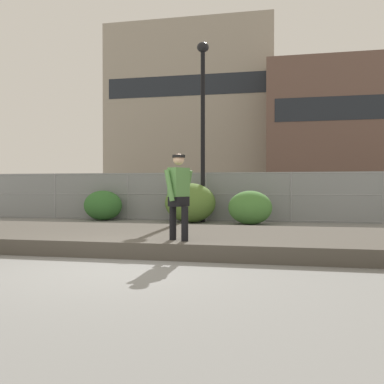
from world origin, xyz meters
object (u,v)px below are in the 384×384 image
object	(u,v)px
street_lamp	(203,110)
shrub_left	(103,205)
skateboard	(179,254)
skater	(179,196)
shrub_center	(190,203)
shrub_right	(250,208)
parked_car_far	(383,197)
parked_car_near	(123,196)
parked_car_mid	(232,197)

from	to	relation	value
street_lamp	shrub_left	distance (m)	5.31
skateboard	skater	distance (m)	1.08
street_lamp	shrub_center	xyz separation A→B (m)	(-0.44, -0.19, -3.40)
shrub_left	shrub_right	size ratio (longest dim) A/B	0.99
parked_car_far	shrub_right	size ratio (longest dim) A/B	3.01
parked_car_near	shrub_left	bearing A→B (deg)	-79.49
skateboard	parked_car_far	xyz separation A→B (m)	(6.43, 11.42, 0.78)
skateboard	parked_car_far	world-z (taller)	parked_car_far
shrub_right	parked_car_near	bearing A→B (deg)	143.55
parked_car_far	shrub_center	bearing A→B (deg)	-150.63
skateboard	parked_car_near	xyz separation A→B (m)	(-5.51, 11.54, 0.78)
parked_car_near	shrub_right	size ratio (longest dim) A/B	2.99
parked_car_mid	shrub_left	bearing A→B (deg)	-139.90
street_lamp	parked_car_mid	world-z (taller)	street_lamp
skater	skateboard	bearing A→B (deg)	180.00
parked_car_near	shrub_right	xyz separation A→B (m)	(6.48, -4.78, -0.25)
shrub_right	skater	bearing A→B (deg)	-98.13
skateboard	shrub_center	xyz separation A→B (m)	(-1.22, 7.12, 0.66)
parked_car_near	shrub_center	world-z (taller)	parked_car_near
parked_car_mid	parked_car_far	world-z (taller)	same
street_lamp	shrub_center	distance (m)	3.43
shrub_left	shrub_center	world-z (taller)	shrub_center
skateboard	street_lamp	size ratio (longest dim) A/B	0.12
parked_car_mid	shrub_center	xyz separation A→B (m)	(-1.10, -4.20, -0.12)
skateboard	parked_car_near	size ratio (longest dim) A/B	0.17
skater	parked_car_mid	distance (m)	11.32
skateboard	shrub_left	size ratio (longest dim) A/B	0.53
parked_car_mid	parked_car_far	size ratio (longest dim) A/B	0.97
skater	parked_car_far	bearing A→B (deg)	60.62
skateboard	skater	world-z (taller)	skater
parked_car_far	shrub_right	distance (m)	7.19
street_lamp	parked_car_far	world-z (taller)	street_lamp
parked_car_near	parked_car_far	xyz separation A→B (m)	(11.95, -0.12, 0.00)
street_lamp	parked_car_near	bearing A→B (deg)	138.13
parked_car_far	parked_car_mid	bearing A→B (deg)	-179.02
skateboard	street_lamp	distance (m)	8.39
skateboard	parked_car_far	size ratio (longest dim) A/B	0.17
street_lamp	parked_car_mid	bearing A→B (deg)	80.54
street_lamp	shrub_center	size ratio (longest dim) A/B	3.54
parked_car_far	parked_car_near	bearing A→B (deg)	179.44
parked_car_far	shrub_right	bearing A→B (deg)	-139.52
skater	parked_car_near	xyz separation A→B (m)	(-5.51, 11.54, -0.30)
shrub_left	shrub_center	distance (m)	3.54
street_lamp	shrub_center	world-z (taller)	street_lamp
parked_car_mid	shrub_right	size ratio (longest dim) A/B	2.93
parked_car_near	shrub_center	xyz separation A→B (m)	(4.29, -4.43, -0.12)
street_lamp	parked_car_mid	distance (m)	5.22
parked_car_far	shrub_center	world-z (taller)	parked_car_far
skater	street_lamp	size ratio (longest dim) A/B	0.28
skateboard	shrub_right	distance (m)	6.85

